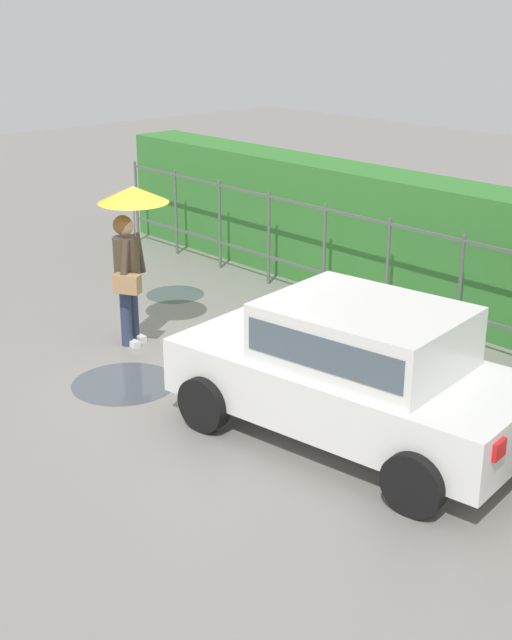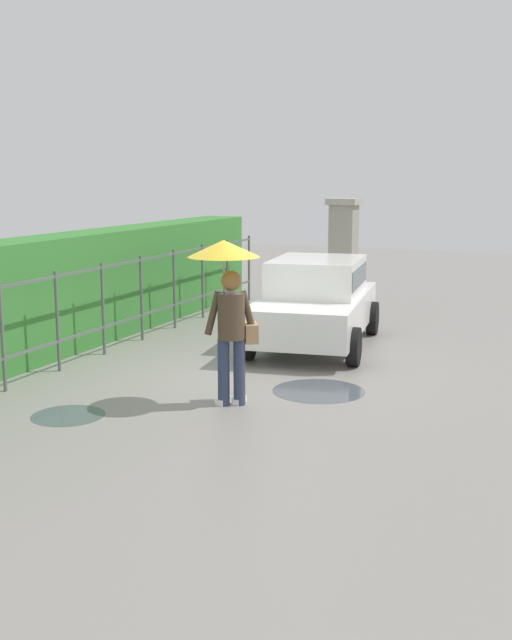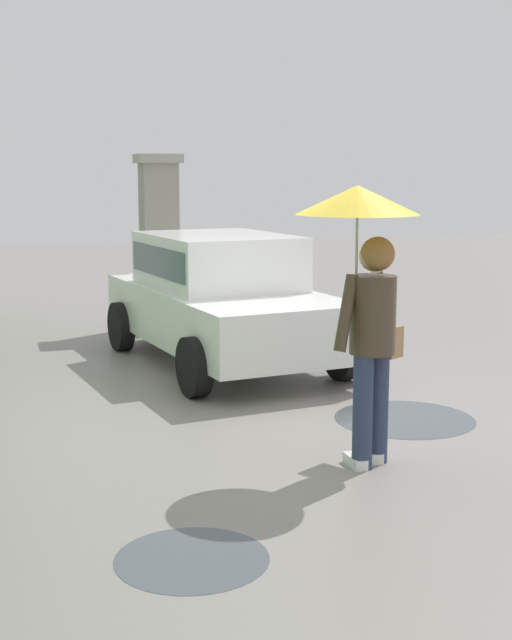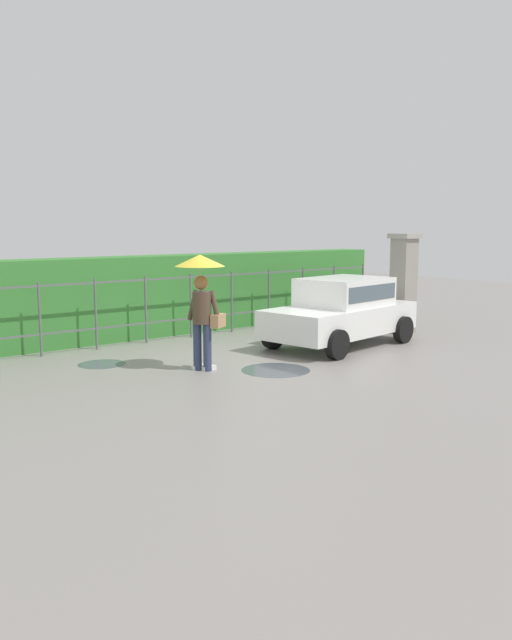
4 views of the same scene
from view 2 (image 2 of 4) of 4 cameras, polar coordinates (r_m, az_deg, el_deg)
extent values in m
plane|color=gray|center=(11.31, -0.02, -4.26)|extent=(40.00, 40.00, 0.00)
cube|color=white|center=(13.35, 4.30, 0.56)|extent=(3.89, 2.13, 0.60)
cube|color=white|center=(13.41, 4.45, 3.19)|extent=(2.08, 1.69, 0.60)
cube|color=#4C5B66|center=(13.40, 4.45, 3.28)|extent=(1.93, 1.69, 0.33)
cylinder|color=black|center=(12.07, 7.11, -1.93)|extent=(0.62, 0.26, 0.60)
cylinder|color=black|center=(12.39, -0.61, -1.52)|extent=(0.62, 0.26, 0.60)
cylinder|color=black|center=(14.50, 8.45, 0.15)|extent=(0.62, 0.26, 0.60)
cylinder|color=black|center=(14.77, 1.97, 0.45)|extent=(0.62, 0.26, 0.60)
cube|color=red|center=(15.06, 7.66, 2.22)|extent=(0.09, 0.21, 0.16)
cube|color=red|center=(15.23, 3.55, 2.39)|extent=(0.09, 0.21, 0.16)
cylinder|color=#2D3856|center=(9.94, -2.36, -3.81)|extent=(0.15, 0.15, 0.86)
cylinder|color=#2D3856|center=(9.95, -1.21, -3.78)|extent=(0.15, 0.15, 0.86)
cube|color=white|center=(10.10, -2.37, -5.87)|extent=(0.26, 0.10, 0.08)
cube|color=white|center=(10.11, -1.24, -5.83)|extent=(0.26, 0.10, 0.08)
cylinder|color=#473828|center=(9.79, -1.81, 0.29)|extent=(0.34, 0.34, 0.58)
sphere|color=#DBAD89|center=(9.72, -1.83, 2.78)|extent=(0.22, 0.22, 0.22)
sphere|color=olive|center=(9.69, -1.81, 2.88)|extent=(0.25, 0.25, 0.25)
cylinder|color=#473828|center=(9.85, -3.13, 0.51)|extent=(0.19, 0.24, 0.56)
cylinder|color=#473828|center=(9.88, -0.58, 0.57)|extent=(0.19, 0.24, 0.56)
cylinder|color=#B2B2B7|center=(9.83, -2.34, 2.36)|extent=(0.02, 0.02, 0.77)
cone|color=yellow|center=(9.77, -2.36, 5.21)|extent=(0.90, 0.90, 0.21)
cube|color=tan|center=(9.98, -0.38, -0.91)|extent=(0.37, 0.31, 0.24)
cube|color=gray|center=(15.67, 6.33, 4.12)|extent=(0.48, 0.48, 2.30)
cube|color=#9E998E|center=(15.58, 6.42, 8.54)|extent=(0.60, 0.60, 0.12)
cylinder|color=#59605B|center=(11.02, -17.92, -1.18)|extent=(0.05, 0.05, 1.50)
cylinder|color=#59605B|center=(11.93, -14.21, -0.11)|extent=(0.05, 0.05, 1.50)
cylinder|color=#59605B|center=(12.89, -11.04, 0.80)|extent=(0.05, 0.05, 1.50)
cylinder|color=#59605B|center=(13.89, -8.31, 1.58)|extent=(0.05, 0.05, 1.50)
cylinder|color=#59605B|center=(14.91, -5.95, 2.25)|extent=(0.05, 0.05, 1.50)
cylinder|color=#59605B|center=(15.96, -3.90, 2.83)|extent=(0.05, 0.05, 1.50)
cylinder|color=#59605B|center=(17.03, -2.10, 3.34)|extent=(0.05, 0.05, 1.50)
cylinder|color=#59605B|center=(18.11, -0.51, 3.78)|extent=(0.05, 0.05, 1.50)
cube|color=#59605B|center=(12.80, -11.14, 3.75)|extent=(11.96, 0.03, 0.04)
cube|color=#59605B|center=(12.95, -10.99, -0.51)|extent=(11.96, 0.03, 0.04)
cube|color=#387F33|center=(13.35, -14.12, 1.87)|extent=(12.96, 0.90, 1.90)
cylinder|color=#4C545B|center=(10.71, 4.56, -5.14)|extent=(1.26, 1.26, 0.00)
cylinder|color=#4C545B|center=(9.89, -13.48, -6.75)|extent=(0.90, 0.90, 0.00)
camera|label=1|loc=(17.90, 29.94, 13.61)|focal=48.43mm
camera|label=3|loc=(7.37, -42.95, 2.20)|focal=48.95mm
camera|label=4|loc=(5.95, 89.04, -2.87)|focal=36.08mm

